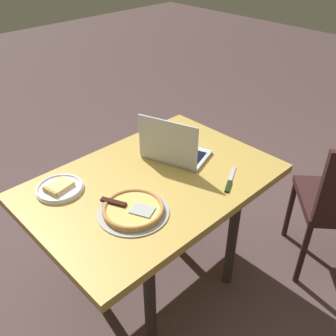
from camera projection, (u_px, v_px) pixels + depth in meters
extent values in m
plane|color=#4E3938|center=(156.00, 279.00, 2.21)|extent=(12.00, 12.00, 0.00)
cube|color=#BE9946|center=(153.00, 183.00, 1.81)|extent=(1.19, 0.81, 0.04)
cylinder|color=#312925|center=(150.00, 304.00, 1.67)|extent=(0.05, 0.05, 0.69)
cylinder|color=#312925|center=(232.00, 238.00, 2.01)|extent=(0.05, 0.05, 0.69)
cylinder|color=#312925|center=(77.00, 236.00, 2.02)|extent=(0.05, 0.05, 0.69)
cylinder|color=#312925|center=(157.00, 190.00, 2.36)|extent=(0.05, 0.05, 0.69)
cube|color=silver|center=(177.00, 154.00, 1.97)|extent=(0.30, 0.37, 0.02)
cube|color=black|center=(177.00, 152.00, 1.97)|extent=(0.21, 0.31, 0.00)
cube|color=silver|center=(168.00, 142.00, 1.82)|extent=(0.11, 0.31, 0.23)
cube|color=silver|center=(168.00, 142.00, 1.82)|extent=(0.09, 0.27, 0.20)
cylinder|color=white|center=(60.00, 189.00, 1.72)|extent=(0.22, 0.22, 0.01)
torus|color=white|center=(60.00, 187.00, 1.72)|extent=(0.21, 0.21, 0.01)
cube|color=#EFC681|center=(59.00, 186.00, 1.71)|extent=(0.13, 0.10, 0.02)
cube|color=tan|center=(50.00, 192.00, 1.68)|extent=(0.03, 0.09, 0.03)
cylinder|color=#9E9E9D|center=(133.00, 212.00, 1.60)|extent=(0.31, 0.31, 0.01)
cylinder|color=#DEBB62|center=(133.00, 210.00, 1.59)|extent=(0.26, 0.26, 0.02)
torus|color=#C08448|center=(133.00, 208.00, 1.59)|extent=(0.27, 0.27, 0.02)
cube|color=#ADB1B3|center=(142.00, 210.00, 1.57)|extent=(0.10, 0.12, 0.00)
cube|color=black|center=(113.00, 202.00, 1.61)|extent=(0.07, 0.12, 0.01)
cube|color=#B5B0CC|center=(231.00, 176.00, 1.82)|extent=(0.15, 0.09, 0.00)
cube|color=black|center=(228.00, 186.00, 1.74)|extent=(0.09, 0.06, 0.01)
cylinder|color=#331A1A|center=(290.00, 210.00, 2.39)|extent=(0.03, 0.03, 0.44)
cylinder|color=#331A1A|center=(303.00, 254.00, 2.08)|extent=(0.03, 0.03, 0.44)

